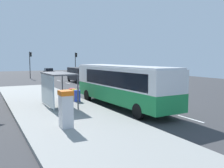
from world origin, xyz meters
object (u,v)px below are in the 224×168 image
object	(u,v)px
sedan_near	(49,71)
traffic_light_far_side	(30,61)
white_van	(78,74)
bus_shelter	(54,81)
ticket_machine	(66,109)
recycling_bin_blue	(77,96)
bus	(122,84)
traffic_light_near_side	(76,61)
recycling_bin_red	(72,94)
recycling_bin_yellow	(75,95)

from	to	relation	value
sedan_near	traffic_light_far_side	size ratio (longest dim) A/B	0.90
sedan_near	traffic_light_far_side	distance (m)	10.45
white_van	bus_shelter	xyz separation A→B (m)	(-8.61, -18.57, 0.75)
bus_shelter	white_van	bearing A→B (deg)	65.12
ticket_machine	recycling_bin_blue	distance (m)	7.86
bus	sedan_near	world-z (taller)	bus
sedan_near	bus	bearing A→B (deg)	-95.68
white_van	traffic_light_near_side	xyz separation A→B (m)	(3.30, 10.52, 1.92)
bus	recycling_bin_blue	world-z (taller)	bus
recycling_bin_blue	bus_shelter	xyz separation A→B (m)	(-2.21, -1.21, 1.44)
white_van	traffic_light_near_side	bearing A→B (deg)	72.58
sedan_near	bus_shelter	bearing A→B (deg)	-102.77
recycling_bin_red	recycling_bin_blue	bearing A→B (deg)	-90.00
recycling_bin_red	traffic_light_near_side	world-z (taller)	traffic_light_near_side
bus	traffic_light_far_side	distance (m)	31.85
recycling_bin_blue	recycling_bin_red	bearing A→B (deg)	90.00
bus	traffic_light_near_side	bearing A→B (deg)	76.89
white_van	sedan_near	world-z (taller)	white_van
white_van	recycling_bin_blue	world-z (taller)	white_van
bus	recycling_bin_red	bearing A→B (deg)	118.90
recycling_bin_red	bus_shelter	distance (m)	3.71
white_van	ticket_machine	distance (m)	26.33
bus_shelter	ticket_machine	bearing A→B (deg)	-99.18
traffic_light_near_side	bus_shelter	distance (m)	31.45
traffic_light_far_side	sedan_near	bearing A→B (deg)	57.80
recycling_bin_yellow	bus_shelter	bearing A→B (deg)	-139.18
recycling_bin_yellow	traffic_light_far_side	bearing A→B (deg)	87.75
bus_shelter	sedan_near	bearing A→B (deg)	77.23
bus_shelter	bus	bearing A→B (deg)	-21.95
recycling_bin_yellow	traffic_light_far_side	world-z (taller)	traffic_light_far_side
traffic_light_far_side	traffic_light_near_side	bearing A→B (deg)	-5.31
recycling_bin_yellow	traffic_light_far_side	distance (m)	28.12
recycling_bin_yellow	recycling_bin_red	world-z (taller)	same
traffic_light_near_side	traffic_light_far_side	size ratio (longest dim) A/B	0.99
recycling_bin_red	white_van	bearing A→B (deg)	68.15
white_van	traffic_light_far_side	xyz separation A→B (m)	(-5.30, 11.32, 1.96)
white_van	recycling_bin_blue	size ratio (longest dim) A/B	5.48
sedan_near	traffic_light_near_side	size ratio (longest dim) A/B	0.92
ticket_machine	traffic_light_near_side	world-z (taller)	traffic_light_near_side
white_van	recycling_bin_yellow	bearing A→B (deg)	-111.02
traffic_light_far_side	white_van	bearing A→B (deg)	-64.91
recycling_bin_blue	traffic_light_near_side	xyz separation A→B (m)	(9.70, 27.88, 2.61)
white_van	traffic_light_far_side	distance (m)	12.65
ticket_machine	traffic_light_near_side	bearing A→B (deg)	69.83
ticket_machine	recycling_bin_yellow	bearing A→B (deg)	68.03
recycling_bin_blue	traffic_light_near_side	bearing A→B (deg)	70.81
ticket_machine	bus_shelter	distance (m)	6.11
white_van	bus_shelter	world-z (taller)	bus_shelter
bus_shelter	recycling_bin_red	bearing A→B (deg)	49.72
traffic_light_near_side	sedan_near	bearing A→B (deg)	108.82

